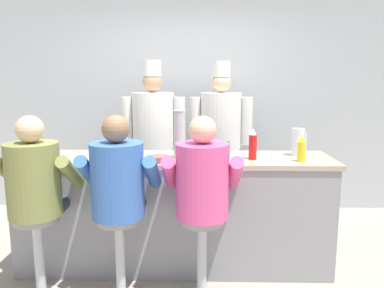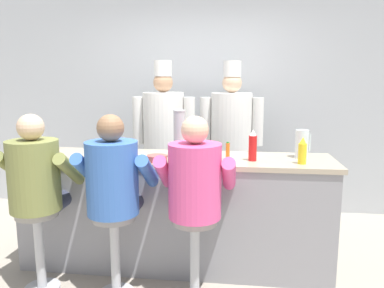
{
  "view_description": "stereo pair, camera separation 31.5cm",
  "coord_description": "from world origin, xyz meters",
  "px_view_note": "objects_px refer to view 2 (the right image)",
  "views": [
    {
      "loc": [
        0.22,
        -2.82,
        1.64
      ],
      "look_at": [
        0.15,
        0.28,
        1.1
      ],
      "focal_mm": 35.0,
      "sensor_mm": 36.0,
      "label": 1
    },
    {
      "loc": [
        0.54,
        -2.8,
        1.64
      ],
      "look_at": [
        0.15,
        0.28,
        1.1
      ],
      "focal_mm": 35.0,
      "sensor_mm": 36.0,
      "label": 2
    }
  ],
  "objects_px": {
    "mustard_bottle_yellow": "(302,151)",
    "coffee_mug_tan": "(40,154)",
    "hot_sauce_bottle_orange": "(228,151)",
    "cook_in_whites_far": "(231,135)",
    "breakfast_plate": "(133,156)",
    "diner_seated_pink": "(195,186)",
    "cereal_bowl": "(157,158)",
    "cup_stack_steel": "(179,134)",
    "water_pitcher_clear": "(302,144)",
    "cook_in_whites_near": "(164,134)",
    "diner_seated_olive": "(37,181)",
    "diner_seated_blue": "(114,183)",
    "coffee_mug_white": "(37,147)",
    "ketchup_bottle_red": "(253,146)"
  },
  "relations": [
    {
      "from": "mustard_bottle_yellow",
      "to": "coffee_mug_tan",
      "type": "xyz_separation_m",
      "value": [
        -2.16,
        -0.06,
        -0.06
      ]
    },
    {
      "from": "hot_sauce_bottle_orange",
      "to": "cook_in_whites_far",
      "type": "height_order",
      "value": "cook_in_whites_far"
    },
    {
      "from": "breakfast_plate",
      "to": "diner_seated_pink",
      "type": "relative_size",
      "value": 0.17
    },
    {
      "from": "cereal_bowl",
      "to": "coffee_mug_tan",
      "type": "bearing_deg",
      "value": -179.35
    },
    {
      "from": "coffee_mug_tan",
      "to": "cup_stack_steel",
      "type": "bearing_deg",
      "value": 7.73
    },
    {
      "from": "water_pitcher_clear",
      "to": "cook_in_whites_near",
      "type": "distance_m",
      "value": 1.7
    },
    {
      "from": "coffee_mug_tan",
      "to": "cook_in_whites_far",
      "type": "height_order",
      "value": "cook_in_whites_far"
    },
    {
      "from": "diner_seated_olive",
      "to": "cook_in_whites_far",
      "type": "bearing_deg",
      "value": 49.32
    },
    {
      "from": "cereal_bowl",
      "to": "diner_seated_blue",
      "type": "bearing_deg",
      "value": -128.69
    },
    {
      "from": "diner_seated_olive",
      "to": "diner_seated_blue",
      "type": "height_order",
      "value": "diner_seated_blue"
    },
    {
      "from": "diner_seated_pink",
      "to": "cup_stack_steel",
      "type": "bearing_deg",
      "value": 111.97
    },
    {
      "from": "coffee_mug_tan",
      "to": "cook_in_whites_near",
      "type": "bearing_deg",
      "value": 57.94
    },
    {
      "from": "cup_stack_steel",
      "to": "diner_seated_blue",
      "type": "xyz_separation_m",
      "value": [
        -0.42,
        -0.47,
        -0.31
      ]
    },
    {
      "from": "breakfast_plate",
      "to": "cook_in_whites_far",
      "type": "xyz_separation_m",
      "value": [
        0.81,
        1.22,
        0.02
      ]
    },
    {
      "from": "diner_seated_olive",
      "to": "coffee_mug_white",
      "type": "bearing_deg",
      "value": 118.1
    },
    {
      "from": "coffee_mug_tan",
      "to": "cook_in_whites_far",
      "type": "relative_size",
      "value": 0.07
    },
    {
      "from": "mustard_bottle_yellow",
      "to": "diner_seated_blue",
      "type": "bearing_deg",
      "value": -165.16
    },
    {
      "from": "cook_in_whites_far",
      "to": "ketchup_bottle_red",
      "type": "bearing_deg",
      "value": -80.78
    },
    {
      "from": "cereal_bowl",
      "to": "cup_stack_steel",
      "type": "height_order",
      "value": "cup_stack_steel"
    },
    {
      "from": "coffee_mug_white",
      "to": "cup_stack_steel",
      "type": "height_order",
      "value": "cup_stack_steel"
    },
    {
      "from": "hot_sauce_bottle_orange",
      "to": "breakfast_plate",
      "type": "distance_m",
      "value": 0.81
    },
    {
      "from": "water_pitcher_clear",
      "to": "cup_stack_steel",
      "type": "height_order",
      "value": "cup_stack_steel"
    },
    {
      "from": "coffee_mug_tan",
      "to": "cook_in_whites_near",
      "type": "relative_size",
      "value": 0.07
    },
    {
      "from": "diner_seated_blue",
      "to": "hot_sauce_bottle_orange",
      "type": "bearing_deg",
      "value": 29.12
    },
    {
      "from": "cup_stack_steel",
      "to": "cereal_bowl",
      "type": "bearing_deg",
      "value": -138.0
    },
    {
      "from": "cook_in_whites_far",
      "to": "cup_stack_steel",
      "type": "bearing_deg",
      "value": -108.76
    },
    {
      "from": "mustard_bottle_yellow",
      "to": "coffee_mug_tan",
      "type": "distance_m",
      "value": 2.16
    },
    {
      "from": "cup_stack_steel",
      "to": "diner_seated_blue",
      "type": "distance_m",
      "value": 0.7
    },
    {
      "from": "cereal_bowl",
      "to": "diner_seated_olive",
      "type": "bearing_deg",
      "value": -159.64
    },
    {
      "from": "diner_seated_pink",
      "to": "cook_in_whites_near",
      "type": "distance_m",
      "value": 1.69
    },
    {
      "from": "diner_seated_blue",
      "to": "water_pitcher_clear",
      "type": "bearing_deg",
      "value": 22.87
    },
    {
      "from": "hot_sauce_bottle_orange",
      "to": "diner_seated_olive",
      "type": "distance_m",
      "value": 1.52
    },
    {
      "from": "water_pitcher_clear",
      "to": "cup_stack_steel",
      "type": "distance_m",
      "value": 1.04
    },
    {
      "from": "coffee_mug_tan",
      "to": "diner_seated_blue",
      "type": "distance_m",
      "value": 0.82
    },
    {
      "from": "water_pitcher_clear",
      "to": "diner_seated_olive",
      "type": "bearing_deg",
      "value": -163.46
    },
    {
      "from": "diner_seated_blue",
      "to": "breakfast_plate",
      "type": "bearing_deg",
      "value": 87.67
    },
    {
      "from": "ketchup_bottle_red",
      "to": "water_pitcher_clear",
      "type": "bearing_deg",
      "value": 21.76
    },
    {
      "from": "diner_seated_blue",
      "to": "cook_in_whites_far",
      "type": "height_order",
      "value": "cook_in_whites_far"
    },
    {
      "from": "mustard_bottle_yellow",
      "to": "cereal_bowl",
      "type": "bearing_deg",
      "value": -177.37
    },
    {
      "from": "breakfast_plate",
      "to": "cereal_bowl",
      "type": "height_order",
      "value": "cereal_bowl"
    },
    {
      "from": "ketchup_bottle_red",
      "to": "mustard_bottle_yellow",
      "type": "relative_size",
      "value": 1.21
    },
    {
      "from": "diner_seated_olive",
      "to": "diner_seated_pink",
      "type": "distance_m",
      "value": 1.22
    },
    {
      "from": "mustard_bottle_yellow",
      "to": "cup_stack_steel",
      "type": "xyz_separation_m",
      "value": [
        -0.99,
        0.09,
        0.11
      ]
    },
    {
      "from": "hot_sauce_bottle_orange",
      "to": "cup_stack_steel",
      "type": "xyz_separation_m",
      "value": [
        -0.41,
        0.01,
        0.13
      ]
    },
    {
      "from": "mustard_bottle_yellow",
      "to": "diner_seated_olive",
      "type": "bearing_deg",
      "value": -169.51
    },
    {
      "from": "hot_sauce_bottle_orange",
      "to": "cereal_bowl",
      "type": "bearing_deg",
      "value": -166.28
    },
    {
      "from": "diner_seated_pink",
      "to": "diner_seated_olive",
      "type": "bearing_deg",
      "value": -180.0
    },
    {
      "from": "breakfast_plate",
      "to": "cup_stack_steel",
      "type": "bearing_deg",
      "value": 2.12
    },
    {
      "from": "mustard_bottle_yellow",
      "to": "coffee_mug_tan",
      "type": "bearing_deg",
      "value": -178.29
    },
    {
      "from": "diner_seated_blue",
      "to": "cook_in_whites_far",
      "type": "xyz_separation_m",
      "value": [
        0.83,
        1.67,
        0.13
      ]
    }
  ]
}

